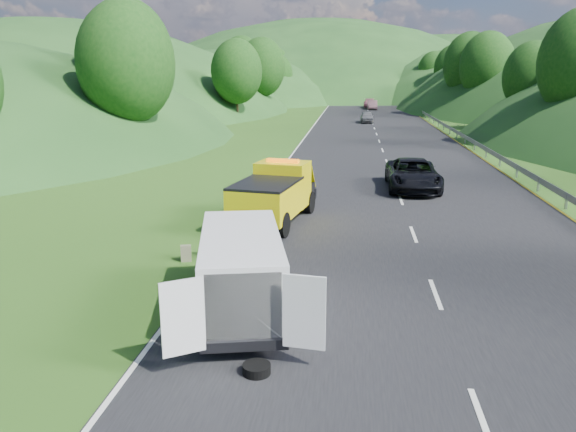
# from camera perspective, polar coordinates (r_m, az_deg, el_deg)

# --- Properties ---
(ground) EXTENTS (320.00, 320.00, 0.00)m
(ground) POSITION_cam_1_polar(r_m,az_deg,el_deg) (18.09, 4.40, -5.16)
(ground) COLOR #38661E
(ground) RESTS_ON ground
(road_surface) EXTENTS (14.00, 200.00, 0.02)m
(road_surface) POSITION_cam_1_polar(r_m,az_deg,el_deg) (57.41, 8.99, 8.21)
(road_surface) COLOR black
(road_surface) RESTS_ON ground
(guardrail) EXTENTS (0.06, 140.00, 1.52)m
(guardrail) POSITION_cam_1_polar(r_m,az_deg,el_deg) (70.48, 14.59, 9.04)
(guardrail) COLOR gray
(guardrail) RESTS_ON ground
(tree_line_left) EXTENTS (14.00, 140.00, 14.00)m
(tree_line_left) POSITION_cam_1_polar(r_m,az_deg,el_deg) (79.71, -7.85, 9.94)
(tree_line_left) COLOR #254D16
(tree_line_left) RESTS_ON ground
(tree_line_right) EXTENTS (14.00, 140.00, 14.00)m
(tree_line_right) POSITION_cam_1_polar(r_m,az_deg,el_deg) (80.47, 22.96, 8.99)
(tree_line_right) COLOR #254D16
(tree_line_right) RESTS_ON ground
(hills_backdrop) EXTENTS (201.00, 288.60, 44.00)m
(hills_backdrop) POSITION_cam_1_polar(r_m,az_deg,el_deg) (151.98, 8.91, 11.97)
(hills_backdrop) COLOR #2D5B23
(hills_backdrop) RESTS_ON ground
(tow_truck) EXTENTS (3.10, 6.07, 2.49)m
(tow_truck) POSITION_cam_1_polar(r_m,az_deg,el_deg) (22.99, -1.32, 2.29)
(tow_truck) COLOR black
(tow_truck) RESTS_ON ground
(white_van) EXTENTS (3.82, 6.45, 2.15)m
(white_van) POSITION_cam_1_polar(r_m,az_deg,el_deg) (14.37, -4.79, -5.28)
(white_van) COLOR black
(white_van) RESTS_ON ground
(woman) EXTENTS (0.53, 0.65, 1.57)m
(woman) POSITION_cam_1_polar(r_m,az_deg,el_deg) (18.68, -6.81, -4.58)
(woman) COLOR silver
(woman) RESTS_ON ground
(child) EXTENTS (0.69, 0.67, 1.12)m
(child) POSITION_cam_1_polar(r_m,az_deg,el_deg) (18.08, -2.76, -5.14)
(child) COLOR tan
(child) RESTS_ON ground
(worker) EXTENTS (1.16, 0.79, 1.66)m
(worker) POSITION_cam_1_polar(r_m,az_deg,el_deg) (13.63, -2.62, -11.94)
(worker) COLOR black
(worker) RESTS_ON ground
(suitcase) EXTENTS (0.38, 0.28, 0.55)m
(suitcase) POSITION_cam_1_polar(r_m,az_deg,el_deg) (18.75, -10.32, -3.75)
(suitcase) COLOR #64654B
(suitcase) RESTS_ON ground
(spare_tire) EXTENTS (0.59, 0.59, 0.20)m
(spare_tire) POSITION_cam_1_polar(r_m,az_deg,el_deg) (12.05, -3.20, -15.74)
(spare_tire) COLOR black
(spare_tire) RESTS_ON ground
(passing_suv) EXTENTS (2.64, 5.72, 1.59)m
(passing_suv) POSITION_cam_1_polar(r_m,az_deg,el_deg) (30.51, 12.49, 2.64)
(passing_suv) COLOR black
(passing_suv) RESTS_ON ground
(dist_car_a) EXTENTS (1.58, 3.93, 1.34)m
(dist_car_a) POSITION_cam_1_polar(r_m,az_deg,el_deg) (70.39, 8.01, 9.36)
(dist_car_a) COLOR #4D4E53
(dist_car_a) RESTS_ON ground
(dist_car_b) EXTENTS (1.58, 4.54, 1.49)m
(dist_car_b) POSITION_cam_1_polar(r_m,az_deg,el_deg) (95.80, 8.54, 10.65)
(dist_car_b) COLOR brown
(dist_car_b) RESTS_ON ground
(dist_car_c) EXTENTS (2.10, 5.17, 1.50)m
(dist_car_c) POSITION_cam_1_polar(r_m,az_deg,el_deg) (100.70, 8.29, 10.83)
(dist_car_c) COLOR #8F475A
(dist_car_c) RESTS_ON ground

